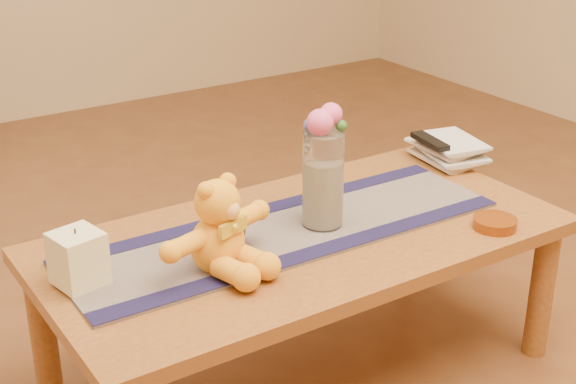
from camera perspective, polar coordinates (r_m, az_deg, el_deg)
floor at (r=2.43m, az=1.01°, el=-12.38°), size 5.50×5.50×0.00m
coffee_table_top at (r=2.21m, az=1.09°, el=-3.29°), size 1.40×0.70×0.04m
table_leg_fr at (r=2.52m, az=17.10°, el=-6.62°), size 0.07×0.07×0.41m
table_leg_bl at (r=2.32m, az=-16.56°, el=-9.32°), size 0.07×0.07×0.41m
table_leg_br at (r=2.87m, az=8.39°, el=-1.95°), size 0.07×0.07×0.41m
persian_runner at (r=2.20m, az=-0.10°, el=-2.75°), size 1.20×0.36×0.01m
runner_border_near at (r=2.09m, az=2.04°, el=-4.10°), size 1.20×0.07×0.00m
runner_border_far at (r=2.31m, az=-2.04°, el=-1.29°), size 1.20×0.07×0.00m
teddy_bear at (r=1.98m, az=-4.93°, el=-2.30°), size 0.39×0.35×0.22m
pillar_candle at (r=1.98m, az=-14.30°, el=-4.46°), size 0.13×0.13×0.13m
candle_wick at (r=1.95m, az=-14.50°, el=-2.63°), size 0.00×0.00×0.01m
glass_vase at (r=2.18m, az=2.44°, el=0.87°), size 0.11×0.11×0.26m
potpourri_fill at (r=2.19m, az=2.42°, el=-0.07°), size 0.09×0.09×0.18m
rose_left at (r=2.10m, az=2.23°, el=4.83°), size 0.07×0.07×0.07m
rose_right at (r=2.14m, az=2.99°, el=5.40°), size 0.06×0.06×0.06m
blue_flower_back at (r=2.16m, az=2.19°, el=5.11°), size 0.04×0.04×0.04m
blue_flower_side at (r=2.12m, az=1.53°, el=4.61°), size 0.04×0.04×0.04m
leaf_sprig at (r=2.13m, az=3.70°, el=4.60°), size 0.03×0.03×0.03m
bronze_ball at (r=2.12m, az=-3.82°, el=-2.65°), size 0.08×0.08×0.07m
book_bottom at (r=2.68m, az=9.55°, el=2.05°), size 0.19×0.24×0.02m
book_lower at (r=2.67m, az=9.71°, el=2.42°), size 0.21×0.26×0.02m
book_upper at (r=2.67m, az=9.46°, el=2.81°), size 0.18×0.23×0.02m
book_top at (r=2.66m, az=9.73°, el=3.19°), size 0.21×0.25×0.02m
tv_remote at (r=2.65m, az=9.78°, el=3.48°), size 0.07×0.17×0.02m
amber_dish at (r=2.29m, az=14.10°, el=-2.10°), size 0.13×0.13×0.03m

